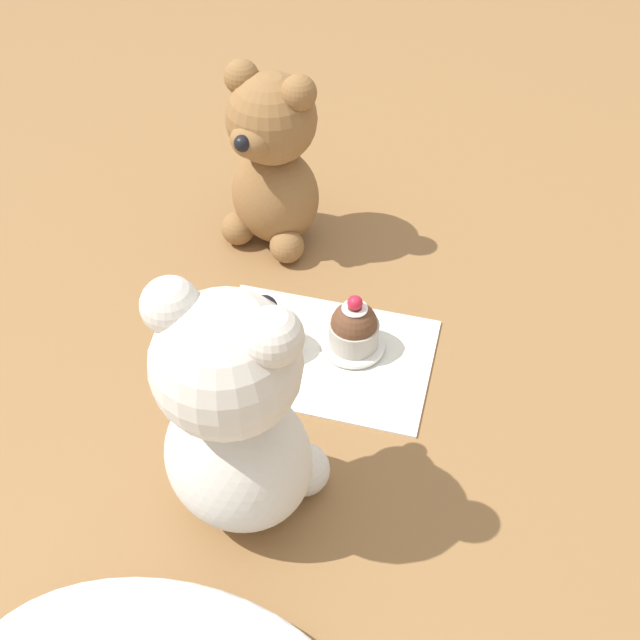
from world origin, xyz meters
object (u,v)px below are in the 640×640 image
(teddy_bear_cream, at_px, (236,418))
(teddy_bear_tan, at_px, (272,162))
(cupcake_near_cream_bear, at_px, (269,330))
(saucer_plate, at_px, (353,344))
(cupcake_near_tan_bear, at_px, (354,327))

(teddy_bear_cream, xyz_separation_m, teddy_bear_tan, (0.09, -0.39, -0.01))
(cupcake_near_cream_bear, height_order, saucer_plate, cupcake_near_cream_bear)
(teddy_bear_cream, distance_m, saucer_plate, 0.25)
(teddy_bear_tan, relative_size, saucer_plate, 3.27)
(cupcake_near_tan_bear, bearing_deg, teddy_bear_tan, -49.89)
(teddy_bear_tan, distance_m, cupcake_near_cream_bear, 0.22)
(teddy_bear_tan, bearing_deg, cupcake_near_cream_bear, -59.97)
(teddy_bear_tan, bearing_deg, teddy_bear_cream, -62.25)
(saucer_plate, height_order, cupcake_near_tan_bear, cupcake_near_tan_bear)
(cupcake_near_cream_bear, xyz_separation_m, saucer_plate, (-0.09, -0.03, -0.03))
(teddy_bear_tan, xyz_separation_m, saucer_plate, (-0.15, 0.17, -0.11))
(cupcake_near_cream_bear, bearing_deg, teddy_bear_cream, 100.94)
(teddy_bear_cream, distance_m, cupcake_near_tan_bear, 0.24)
(teddy_bear_tan, bearing_deg, saucer_plate, -35.50)
(cupcake_near_cream_bear, relative_size, saucer_plate, 1.02)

